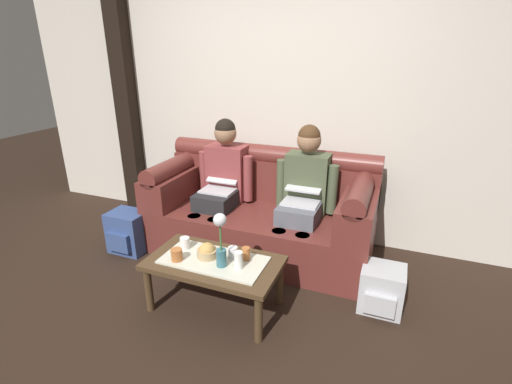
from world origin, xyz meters
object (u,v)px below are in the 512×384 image
person_left (222,179)px  cup_far_left (177,255)px  cup_near_right (185,243)px  cup_far_center (233,252)px  snack_bowl (207,252)px  flower_vase (221,238)px  cup_near_left (238,260)px  cup_far_right (246,254)px  coffee_table (214,267)px  backpack_left (128,232)px  person_right (304,190)px  couch (261,213)px  backpack_right (382,289)px

person_left → cup_far_left: 1.10m
cup_near_right → cup_far_center: bearing=2.3°
snack_bowl → cup_near_right: bearing=167.3°
flower_vase → cup_near_left: flower_vase is taller
snack_bowl → cup_far_left: bearing=-146.6°
cup_far_right → cup_near_right: bearing=-177.1°
coffee_table → backpack_left: (-1.16, 0.44, -0.15)m
person_left → cup_near_left: bearing=-58.3°
cup_far_center → backpack_left: 1.35m
person_right → backpack_left: person_right is taller
cup_far_center → couch: bearing=97.5°
snack_bowl → person_right: bearing=64.1°
coffee_table → flower_vase: size_ratio=2.42×
cup_near_left → cup_far_center: 0.15m
snack_bowl → backpack_left: bearing=158.7°
cup_near_left → cup_near_right: (-0.49, 0.10, -0.02)m
coffee_table → cup_far_right: bearing=22.0°
snack_bowl → backpack_left: size_ratio=0.37×
backpack_right → person_left: bearing=161.2°
coffee_table → backpack_left: coffee_table is taller
cup_near_left → cup_far_left: cup_near_left is taller
cup_near_right → cup_far_right: (0.49, 0.02, 0.00)m
couch → cup_near_right: bearing=-107.0°
backpack_left → person_left: bearing=34.5°
cup_near_left → cup_far_right: bearing=88.5°
couch → cup_far_center: couch is taller
backpack_left → flower_vase: bearing=-21.7°
person_right → coffee_table: size_ratio=1.27×
couch → coffee_table: (0.00, -0.96, -0.03)m
cup_far_right → backpack_left: bearing=165.5°
cup_near_left → cup_far_right: (0.00, 0.12, -0.02)m
person_right → cup_far_right: 0.92m
snack_bowl → cup_far_right: snack_bowl is taller
person_left → flower_vase: bearing=-64.1°
cup_far_center → backpack_left: bearing=164.1°
snack_bowl → cup_far_left: snack_bowl is taller
couch → cup_far_center: 0.90m
person_left → cup_far_center: 1.04m
cup_far_right → cup_far_center: bearing=-174.9°
person_right → coffee_table: bearing=-112.7°
cup_far_left → backpack_left: bearing=149.2°
snack_bowl → couch: bearing=86.5°
couch → flower_vase: size_ratio=5.18×
couch → backpack_left: (-1.16, -0.52, -0.18)m
couch → backpack_left: size_ratio=5.22×
flower_vase → backpack_left: (-1.25, 0.50, -0.43)m
cup_far_left → backpack_left: cup_far_left is taller
flower_vase → snack_bowl: 0.24m
backpack_right → cup_far_left: bearing=-158.9°
cup_far_left → coffee_table: bearing=23.9°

